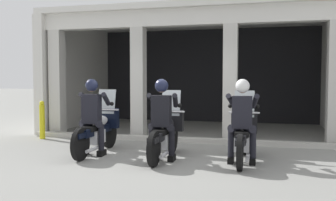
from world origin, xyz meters
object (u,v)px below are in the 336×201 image
(police_officer_left, at_px, (92,110))
(police_officer_right, at_px, (242,114))
(police_officer_center, at_px, (162,112))
(motorcycle_center, at_px, (166,133))
(motorcycle_left, at_px, (99,130))
(motorcycle_right, at_px, (243,135))
(bollard_kerbside, at_px, (42,120))

(police_officer_left, relative_size, police_officer_right, 1.00)
(police_officer_center, bearing_deg, motorcycle_center, 96.15)
(motorcycle_left, distance_m, police_officer_left, 0.52)
(police_officer_right, bearing_deg, motorcycle_right, 101.76)
(police_officer_right, height_order, bollard_kerbside, police_officer_right)
(motorcycle_right, bearing_deg, motorcycle_left, -167.86)
(motorcycle_center, xyz_separation_m, police_officer_center, (-0.00, -0.28, 0.44))
(motorcycle_right, bearing_deg, bollard_kerbside, 177.93)
(police_officer_center, bearing_deg, police_officer_left, -177.79)
(police_officer_left, xyz_separation_m, motorcycle_right, (3.04, 0.29, -0.44))
(police_officer_right, bearing_deg, motorcycle_center, -174.19)
(motorcycle_right, bearing_deg, police_officer_center, -153.19)
(motorcycle_right, bearing_deg, motorcycle_center, -163.53)
(motorcycle_left, xyz_separation_m, police_officer_left, (-0.00, -0.28, 0.44))
(police_officer_left, relative_size, bollard_kerbside, 1.58)
(motorcycle_left, relative_size, police_officer_left, 1.29)
(police_officer_right, bearing_deg, police_officer_left, -167.86)
(police_officer_center, height_order, bollard_kerbside, police_officer_center)
(bollard_kerbside, bearing_deg, police_officer_left, -35.76)
(motorcycle_left, height_order, police_officer_left, police_officer_left)
(motorcycle_left, relative_size, bollard_kerbside, 2.03)
(police_officer_right, bearing_deg, motorcycle_left, -173.19)
(motorcycle_left, bearing_deg, police_officer_right, 11.94)
(motorcycle_left, relative_size, motorcycle_right, 1.00)
(motorcycle_center, bearing_deg, bollard_kerbside, 165.42)
(police_officer_left, bearing_deg, police_officer_right, 17.27)
(police_officer_left, bearing_deg, motorcycle_left, 106.88)
(police_officer_center, bearing_deg, police_officer_right, 10.86)
(bollard_kerbside, bearing_deg, motorcycle_center, -20.99)
(motorcycle_center, xyz_separation_m, bollard_kerbside, (-3.77, 1.45, -0.00))
(motorcycle_left, relative_size, police_officer_center, 1.29)
(motorcycle_center, bearing_deg, police_officer_right, 0.20)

